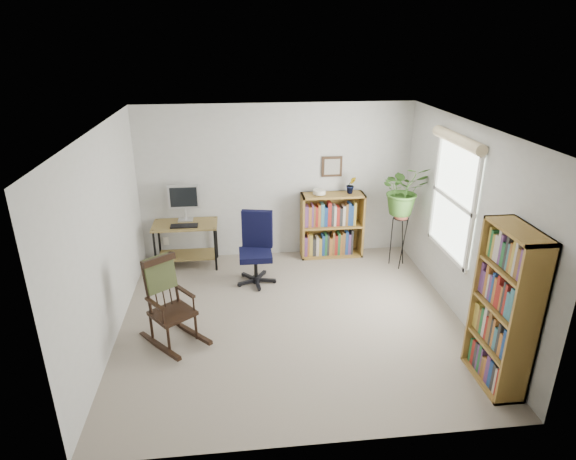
{
  "coord_description": "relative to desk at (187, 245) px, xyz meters",
  "views": [
    {
      "loc": [
        -0.62,
        -5.13,
        3.32
      ],
      "look_at": [
        0.0,
        0.4,
        1.05
      ],
      "focal_mm": 30.0,
      "sensor_mm": 36.0,
      "label": 1
    }
  ],
  "objects": [
    {
      "name": "floor",
      "position": [
        1.41,
        -1.7,
        -0.34
      ],
      "size": [
        4.2,
        4.0,
        0.0
      ],
      "primitive_type": "cube",
      "color": "gray",
      "rests_on": "ground"
    },
    {
      "name": "keyboard",
      "position": [
        0.0,
        -0.12,
        0.36
      ],
      "size": [
        0.4,
        0.15,
        0.02
      ],
      "primitive_type": "cube",
      "color": "black",
      "rests_on": "desk"
    },
    {
      "name": "wall_left",
      "position": [
        -0.69,
        -1.7,
        0.86
      ],
      "size": [
        0.0,
        4.0,
        2.4
      ],
      "primitive_type": "cube",
      "color": "#BCBBB7",
      "rests_on": "ground"
    },
    {
      "name": "framed_picture",
      "position": [
        2.27,
        0.27,
        1.08
      ],
      "size": [
        0.32,
        0.04,
        0.32
      ],
      "primitive_type": null,
      "color": "black",
      "rests_on": "wall_back"
    },
    {
      "name": "rocking_chair",
      "position": [
        0.01,
        -2.01,
        0.18
      ],
      "size": [
        0.97,
        1.04,
        1.04
      ],
      "primitive_type": null,
      "rotation": [
        0.0,
        0.0,
        0.66
      ],
      "color": "black",
      "rests_on": "floor"
    },
    {
      "name": "tall_bookshelf",
      "position": [
        3.33,
        -3.06,
        0.5
      ],
      "size": [
        0.32,
        0.74,
        1.69
      ],
      "primitive_type": null,
      "color": "olive",
      "rests_on": "floor"
    },
    {
      "name": "low_bookshelf",
      "position": [
        2.27,
        0.12,
        0.17
      ],
      "size": [
        0.98,
        0.33,
        1.03
      ],
      "primitive_type": null,
      "color": "olive",
      "rests_on": "floor"
    },
    {
      "name": "potted_plant_small",
      "position": [
        2.55,
        0.13,
        0.74
      ],
      "size": [
        0.13,
        0.24,
        0.11
      ],
      "primitive_type": "imported",
      "color": "#356021",
      "rests_on": "low_bookshelf"
    },
    {
      "name": "spider_plant",
      "position": [
        3.21,
        -0.37,
        1.24
      ],
      "size": [
        1.69,
        1.88,
        1.46
      ],
      "primitive_type": "imported",
      "color": "#356021",
      "rests_on": "plant_stand"
    },
    {
      "name": "monitor",
      "position": [
        0.0,
        0.14,
        0.62
      ],
      "size": [
        0.46,
        0.16,
        0.56
      ],
      "primitive_type": null,
      "color": "silver",
      "rests_on": "desk"
    },
    {
      "name": "plant_stand",
      "position": [
        3.21,
        -0.37,
        0.11
      ],
      "size": [
        0.31,
        0.31,
        0.92
      ],
      "primitive_type": null,
      "rotation": [
        0.0,
        0.0,
        0.23
      ],
      "color": "black",
      "rests_on": "floor"
    },
    {
      "name": "wall_front",
      "position": [
        1.41,
        -3.7,
        0.86
      ],
      "size": [
        4.2,
        0.0,
        2.4
      ],
      "primitive_type": "cube",
      "color": "#BCBBB7",
      "rests_on": "ground"
    },
    {
      "name": "office_chair",
      "position": [
        1.02,
        -0.68,
        0.18
      ],
      "size": [
        0.67,
        0.67,
        1.04
      ],
      "primitive_type": null,
      "rotation": [
        0.0,
        0.0,
        -0.21
      ],
      "color": "black",
      "rests_on": "floor"
    },
    {
      "name": "window",
      "position": [
        3.47,
        -1.4,
        1.06
      ],
      "size": [
        0.12,
        1.2,
        1.5
      ],
      "primitive_type": null,
      "color": "white",
      "rests_on": "wall_right"
    },
    {
      "name": "ceiling",
      "position": [
        1.41,
        -1.7,
        2.06
      ],
      "size": [
        4.2,
        4.0,
        0.0
      ],
      "primitive_type": "cube",
      "color": "silver",
      "rests_on": "ground"
    },
    {
      "name": "wall_right",
      "position": [
        3.51,
        -1.7,
        0.86
      ],
      "size": [
        0.0,
        4.0,
        2.4
      ],
      "primitive_type": "cube",
      "color": "#BCBBB7",
      "rests_on": "ground"
    },
    {
      "name": "wall_back",
      "position": [
        1.41,
        0.3,
        0.86
      ],
      "size": [
        4.2,
        0.0,
        2.4
      ],
      "primitive_type": "cube",
      "color": "#BCBBB7",
      "rests_on": "ground"
    },
    {
      "name": "desk",
      "position": [
        0.0,
        0.0,
        0.0
      ],
      "size": [
        0.96,
        0.53,
        0.69
      ],
      "primitive_type": null,
      "color": "olive",
      "rests_on": "floor"
    }
  ]
}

